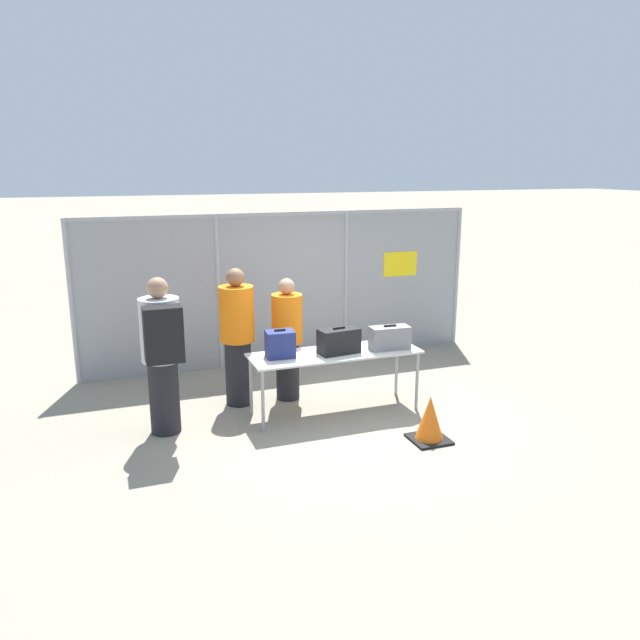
{
  "coord_description": "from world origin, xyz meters",
  "views": [
    {
      "loc": [
        -2.74,
        -6.72,
        3.03
      ],
      "look_at": [
        -0.01,
        0.75,
        1.05
      ],
      "focal_mm": 35.0,
      "sensor_mm": 36.0,
      "label": 1
    }
  ],
  "objects_px": {
    "traffic_cone": "(430,420)",
    "suitcase_grey": "(390,338)",
    "suitcase_black": "(339,341)",
    "traveler_hooded": "(162,351)",
    "suitcase_navy": "(280,344)",
    "utility_trailer": "(331,301)",
    "security_worker_near": "(287,338)",
    "security_worker_far": "(237,335)",
    "inspection_table": "(335,357)"
  },
  "relations": [
    {
      "from": "traveler_hooded",
      "to": "traffic_cone",
      "type": "relative_size",
      "value": 3.47
    },
    {
      "from": "traveler_hooded",
      "to": "security_worker_near",
      "type": "height_order",
      "value": "traveler_hooded"
    },
    {
      "from": "inspection_table",
      "to": "security_worker_far",
      "type": "relative_size",
      "value": 1.19
    },
    {
      "from": "suitcase_grey",
      "to": "utility_trailer",
      "type": "bearing_deg",
      "value": 77.94
    },
    {
      "from": "suitcase_black",
      "to": "traveler_hooded",
      "type": "distance_m",
      "value": 2.11
    },
    {
      "from": "suitcase_grey",
      "to": "suitcase_navy",
      "type": "bearing_deg",
      "value": 174.04
    },
    {
      "from": "suitcase_grey",
      "to": "traffic_cone",
      "type": "distance_m",
      "value": 1.27
    },
    {
      "from": "suitcase_grey",
      "to": "traveler_hooded",
      "type": "distance_m",
      "value": 2.78
    },
    {
      "from": "traveler_hooded",
      "to": "utility_trailer",
      "type": "distance_m",
      "value": 5.84
    },
    {
      "from": "suitcase_navy",
      "to": "security_worker_near",
      "type": "height_order",
      "value": "security_worker_near"
    },
    {
      "from": "traveler_hooded",
      "to": "inspection_table",
      "type": "bearing_deg",
      "value": -17.62
    },
    {
      "from": "suitcase_grey",
      "to": "traveler_hooded",
      "type": "height_order",
      "value": "traveler_hooded"
    },
    {
      "from": "suitcase_navy",
      "to": "traffic_cone",
      "type": "distance_m",
      "value": 1.97
    },
    {
      "from": "traffic_cone",
      "to": "security_worker_near",
      "type": "bearing_deg",
      "value": 121.28
    },
    {
      "from": "utility_trailer",
      "to": "traffic_cone",
      "type": "distance_m",
      "value": 5.73
    },
    {
      "from": "inspection_table",
      "to": "suitcase_navy",
      "type": "height_order",
      "value": "suitcase_navy"
    },
    {
      "from": "suitcase_black",
      "to": "security_worker_far",
      "type": "xyz_separation_m",
      "value": [
        -1.1,
        0.74,
        -0.01
      ]
    },
    {
      "from": "traffic_cone",
      "to": "suitcase_grey",
      "type": "bearing_deg",
      "value": 89.56
    },
    {
      "from": "suitcase_navy",
      "to": "suitcase_black",
      "type": "distance_m",
      "value": 0.73
    },
    {
      "from": "inspection_table",
      "to": "suitcase_navy",
      "type": "distance_m",
      "value": 0.73
    },
    {
      "from": "traveler_hooded",
      "to": "utility_trailer",
      "type": "relative_size",
      "value": 0.43
    },
    {
      "from": "traveler_hooded",
      "to": "security_worker_far",
      "type": "distance_m",
      "value": 1.2
    },
    {
      "from": "suitcase_black",
      "to": "suitcase_grey",
      "type": "height_order",
      "value": "suitcase_black"
    },
    {
      "from": "suitcase_grey",
      "to": "security_worker_far",
      "type": "distance_m",
      "value": 1.94
    },
    {
      "from": "utility_trailer",
      "to": "inspection_table",
      "type": "bearing_deg",
      "value": -110.52
    },
    {
      "from": "inspection_table",
      "to": "security_worker_far",
      "type": "bearing_deg",
      "value": 147.26
    },
    {
      "from": "inspection_table",
      "to": "utility_trailer",
      "type": "bearing_deg",
      "value": 69.48
    },
    {
      "from": "security_worker_near",
      "to": "inspection_table",
      "type": "bearing_deg",
      "value": 130.11
    },
    {
      "from": "suitcase_grey",
      "to": "utility_trailer",
      "type": "height_order",
      "value": "suitcase_grey"
    },
    {
      "from": "security_worker_near",
      "to": "traffic_cone",
      "type": "xyz_separation_m",
      "value": [
        1.11,
        -1.82,
        -0.6
      ]
    },
    {
      "from": "security_worker_far",
      "to": "utility_trailer",
      "type": "xyz_separation_m",
      "value": [
        2.75,
        3.79,
        -0.52
      ]
    },
    {
      "from": "suitcase_black",
      "to": "utility_trailer",
      "type": "height_order",
      "value": "suitcase_black"
    },
    {
      "from": "suitcase_black",
      "to": "utility_trailer",
      "type": "distance_m",
      "value": 4.84
    },
    {
      "from": "inspection_table",
      "to": "traveler_hooded",
      "type": "bearing_deg",
      "value": 178.84
    },
    {
      "from": "traveler_hooded",
      "to": "security_worker_far",
      "type": "xyz_separation_m",
      "value": [
        1.0,
        0.65,
        -0.08
      ]
    },
    {
      "from": "utility_trailer",
      "to": "suitcase_navy",
      "type": "bearing_deg",
      "value": -118.12
    },
    {
      "from": "traffic_cone",
      "to": "utility_trailer",
      "type": "bearing_deg",
      "value": 80.1
    },
    {
      "from": "inspection_table",
      "to": "suitcase_black",
      "type": "height_order",
      "value": "suitcase_black"
    },
    {
      "from": "suitcase_black",
      "to": "security_worker_near",
      "type": "distance_m",
      "value": 0.83
    },
    {
      "from": "traffic_cone",
      "to": "suitcase_navy",
      "type": "bearing_deg",
      "value": 138.66
    },
    {
      "from": "security_worker_far",
      "to": "utility_trailer",
      "type": "bearing_deg",
      "value": -147.96
    },
    {
      "from": "inspection_table",
      "to": "suitcase_grey",
      "type": "bearing_deg",
      "value": -7.98
    },
    {
      "from": "suitcase_navy",
      "to": "utility_trailer",
      "type": "xyz_separation_m",
      "value": [
        2.37,
        4.43,
        -0.54
      ]
    },
    {
      "from": "traveler_hooded",
      "to": "security_worker_near",
      "type": "distance_m",
      "value": 1.78
    },
    {
      "from": "suitcase_grey",
      "to": "traffic_cone",
      "type": "xyz_separation_m",
      "value": [
        -0.01,
        -1.07,
        -0.68
      ]
    },
    {
      "from": "suitcase_navy",
      "to": "suitcase_black",
      "type": "bearing_deg",
      "value": -7.48
    },
    {
      "from": "suitcase_black",
      "to": "traffic_cone",
      "type": "bearing_deg",
      "value": -59.49
    },
    {
      "from": "security_worker_near",
      "to": "security_worker_far",
      "type": "height_order",
      "value": "security_worker_far"
    },
    {
      "from": "suitcase_black",
      "to": "security_worker_far",
      "type": "relative_size",
      "value": 0.29
    },
    {
      "from": "suitcase_navy",
      "to": "utility_trailer",
      "type": "distance_m",
      "value": 5.05
    }
  ]
}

